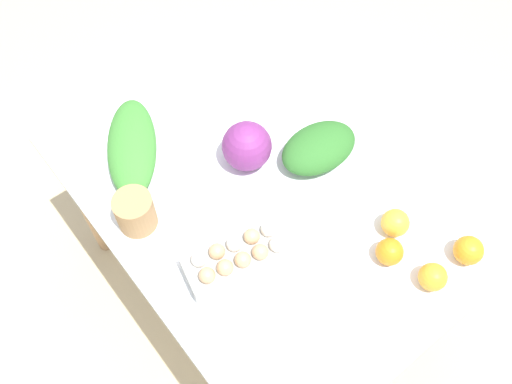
{
  "coord_description": "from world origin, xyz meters",
  "views": [
    {
      "loc": [
        -0.68,
        0.54,
        2.16
      ],
      "look_at": [
        0.0,
        0.0,
        0.76
      ],
      "focal_mm": 40.0,
      "sensor_mm": 36.0,
      "label": 1
    }
  ],
  "objects_px": {
    "greens_bunch_scallion": "(132,147)",
    "orange_3": "(469,250)",
    "greens_bunch_dandelion": "(319,148)",
    "orange_1": "(395,223)",
    "cabbage_purple": "(247,146)",
    "orange_0": "(433,277)",
    "paper_bag": "(135,212)",
    "egg_carton": "(239,257)",
    "orange_2": "(390,252)"
  },
  "relations": [
    {
      "from": "greens_bunch_scallion",
      "to": "orange_3",
      "type": "distance_m",
      "value": 1.0
    },
    {
      "from": "greens_bunch_dandelion",
      "to": "orange_1",
      "type": "relative_size",
      "value": 3.08
    },
    {
      "from": "cabbage_purple",
      "to": "orange_0",
      "type": "xyz_separation_m",
      "value": [
        -0.62,
        -0.14,
        -0.04
      ]
    },
    {
      "from": "paper_bag",
      "to": "orange_3",
      "type": "relative_size",
      "value": 1.44
    },
    {
      "from": "egg_carton",
      "to": "orange_1",
      "type": "bearing_deg",
      "value": 167.66
    },
    {
      "from": "greens_bunch_dandelion",
      "to": "orange_3",
      "type": "relative_size",
      "value": 3.04
    },
    {
      "from": "cabbage_purple",
      "to": "greens_bunch_dandelion",
      "type": "xyz_separation_m",
      "value": [
        -0.12,
        -0.17,
        -0.03
      ]
    },
    {
      "from": "cabbage_purple",
      "to": "orange_0",
      "type": "bearing_deg",
      "value": -167.63
    },
    {
      "from": "greens_bunch_scallion",
      "to": "orange_2",
      "type": "distance_m",
      "value": 0.81
    },
    {
      "from": "greens_bunch_dandelion",
      "to": "orange_0",
      "type": "distance_m",
      "value": 0.49
    },
    {
      "from": "cabbage_purple",
      "to": "orange_0",
      "type": "distance_m",
      "value": 0.63
    },
    {
      "from": "orange_1",
      "to": "orange_0",
      "type": "bearing_deg",
      "value": 167.35
    },
    {
      "from": "greens_bunch_scallion",
      "to": "greens_bunch_dandelion",
      "type": "distance_m",
      "value": 0.56
    },
    {
      "from": "egg_carton",
      "to": "orange_3",
      "type": "relative_size",
      "value": 3.91
    },
    {
      "from": "orange_0",
      "to": "orange_2",
      "type": "xyz_separation_m",
      "value": [
        0.12,
        0.04,
        -0.0
      ]
    },
    {
      "from": "paper_bag",
      "to": "orange_1",
      "type": "xyz_separation_m",
      "value": [
        -0.47,
        -0.55,
        -0.02
      ]
    },
    {
      "from": "greens_bunch_scallion",
      "to": "orange_1",
      "type": "distance_m",
      "value": 0.8
    },
    {
      "from": "greens_bunch_dandelion",
      "to": "orange_1",
      "type": "xyz_separation_m",
      "value": [
        -0.32,
        0.0,
        -0.01
      ]
    },
    {
      "from": "cabbage_purple",
      "to": "paper_bag",
      "type": "relative_size",
      "value": 1.28
    },
    {
      "from": "greens_bunch_scallion",
      "to": "orange_2",
      "type": "height_order",
      "value": "greens_bunch_scallion"
    },
    {
      "from": "paper_bag",
      "to": "orange_0",
      "type": "height_order",
      "value": "paper_bag"
    },
    {
      "from": "paper_bag",
      "to": "greens_bunch_scallion",
      "type": "height_order",
      "value": "paper_bag"
    },
    {
      "from": "paper_bag",
      "to": "orange_0",
      "type": "distance_m",
      "value": 0.82
    },
    {
      "from": "orange_2",
      "to": "orange_3",
      "type": "height_order",
      "value": "orange_3"
    },
    {
      "from": "orange_0",
      "to": "orange_2",
      "type": "relative_size",
      "value": 1.01
    },
    {
      "from": "paper_bag",
      "to": "greens_bunch_scallion",
      "type": "distance_m",
      "value": 0.24
    },
    {
      "from": "orange_1",
      "to": "greens_bunch_dandelion",
      "type": "bearing_deg",
      "value": -0.03
    },
    {
      "from": "orange_3",
      "to": "egg_carton",
      "type": "bearing_deg",
      "value": 53.23
    },
    {
      "from": "orange_0",
      "to": "orange_3",
      "type": "bearing_deg",
      "value": -93.42
    },
    {
      "from": "egg_carton",
      "to": "greens_bunch_scallion",
      "type": "height_order",
      "value": "egg_carton"
    },
    {
      "from": "cabbage_purple",
      "to": "greens_bunch_scallion",
      "type": "distance_m",
      "value": 0.35
    },
    {
      "from": "greens_bunch_dandelion",
      "to": "orange_3",
      "type": "distance_m",
      "value": 0.51
    },
    {
      "from": "orange_1",
      "to": "orange_3",
      "type": "xyz_separation_m",
      "value": [
        -0.18,
        -0.09,
        0.0
      ]
    },
    {
      "from": "greens_bunch_dandelion",
      "to": "orange_3",
      "type": "bearing_deg",
      "value": -169.52
    },
    {
      "from": "greens_bunch_scallion",
      "to": "cabbage_purple",
      "type": "bearing_deg",
      "value": -132.41
    },
    {
      "from": "paper_bag",
      "to": "orange_2",
      "type": "height_order",
      "value": "paper_bag"
    },
    {
      "from": "cabbage_purple",
      "to": "orange_2",
      "type": "height_order",
      "value": "cabbage_purple"
    },
    {
      "from": "orange_2",
      "to": "orange_3",
      "type": "distance_m",
      "value": 0.21
    },
    {
      "from": "orange_1",
      "to": "egg_carton",
      "type": "bearing_deg",
      "value": 65.0
    },
    {
      "from": "orange_3",
      "to": "greens_bunch_dandelion",
      "type": "bearing_deg",
      "value": 10.48
    },
    {
      "from": "greens_bunch_dandelion",
      "to": "orange_3",
      "type": "xyz_separation_m",
      "value": [
        -0.5,
        -0.09,
        -0.01
      ]
    },
    {
      "from": "egg_carton",
      "to": "greens_bunch_dandelion",
      "type": "bearing_deg",
      "value": -149.3
    },
    {
      "from": "paper_bag",
      "to": "orange_3",
      "type": "xyz_separation_m",
      "value": [
        -0.65,
        -0.64,
        -0.02
      ]
    },
    {
      "from": "egg_carton",
      "to": "orange_2",
      "type": "bearing_deg",
      "value": 156.4
    },
    {
      "from": "egg_carton",
      "to": "greens_bunch_scallion",
      "type": "distance_m",
      "value": 0.49
    },
    {
      "from": "egg_carton",
      "to": "greens_bunch_scallion",
      "type": "bearing_deg",
      "value": -73.96
    },
    {
      "from": "paper_bag",
      "to": "orange_2",
      "type": "relative_size",
      "value": 1.53
    },
    {
      "from": "orange_0",
      "to": "orange_3",
      "type": "xyz_separation_m",
      "value": [
        -0.01,
        -0.13,
        0.0
      ]
    },
    {
      "from": "paper_bag",
      "to": "orange_1",
      "type": "relative_size",
      "value": 1.46
    },
    {
      "from": "cabbage_purple",
      "to": "orange_2",
      "type": "xyz_separation_m",
      "value": [
        -0.49,
        -0.1,
        -0.04
      ]
    }
  ]
}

